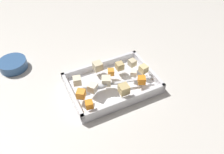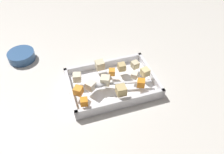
{
  "view_description": "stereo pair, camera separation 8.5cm",
  "coord_description": "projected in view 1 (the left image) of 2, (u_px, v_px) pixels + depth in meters",
  "views": [
    {
      "loc": [
        0.28,
        0.56,
        0.64
      ],
      "look_at": [
        0.02,
        0.01,
        0.05
      ],
      "focal_mm": 36.39,
      "sensor_mm": 36.0,
      "label": 1
    },
    {
      "loc": [
        0.21,
        0.59,
        0.64
      ],
      "look_at": [
        0.02,
        0.01,
        0.05
      ],
      "focal_mm": 36.39,
      "sensor_mm": 36.0,
      "label": 2
    }
  ],
  "objects": [
    {
      "name": "potato_chunk_corner_sw",
      "position": [
        77.0,
        81.0,
        0.83
      ],
      "size": [
        0.04,
        0.04,
        0.03
      ],
      "primitive_type": "cube",
      "rotation": [
        0.0,
        0.0,
        4.48
      ],
      "color": "beige",
      "rests_on": "baking_dish"
    },
    {
      "name": "carrot_chunk_corner_ne",
      "position": [
        81.0,
        94.0,
        0.78
      ],
      "size": [
        0.04,
        0.04,
        0.03
      ],
      "primitive_type": "cube",
      "rotation": [
        0.0,
        0.0,
        5.67
      ],
      "color": "orange",
      "rests_on": "baking_dish"
    },
    {
      "name": "potato_chunk_mid_right",
      "position": [
        132.0,
        63.0,
        0.9
      ],
      "size": [
        0.03,
        0.03,
        0.03
      ],
      "primitive_type": "cube",
      "rotation": [
        0.0,
        0.0,
        3.33
      ],
      "color": "beige",
      "rests_on": "baking_dish"
    },
    {
      "name": "potato_chunk_front_center",
      "position": [
        106.0,
        81.0,
        0.82
      ],
      "size": [
        0.04,
        0.04,
        0.03
      ],
      "primitive_type": "cube",
      "rotation": [
        0.0,
        0.0,
        2.74
      ],
      "color": "beige",
      "rests_on": "baking_dish"
    },
    {
      "name": "parsnip_chunk_corner_nw",
      "position": [
        134.0,
        73.0,
        0.86
      ],
      "size": [
        0.03,
        0.03,
        0.02
      ],
      "primitive_type": "cube",
      "rotation": [
        0.0,
        0.0,
        4.07
      ],
      "color": "silver",
      "rests_on": "baking_dish"
    },
    {
      "name": "carrot_chunk_heap_side",
      "position": [
        111.0,
        72.0,
        0.86
      ],
      "size": [
        0.03,
        0.03,
        0.02
      ],
      "primitive_type": "cube",
      "rotation": [
        0.0,
        0.0,
        5.93
      ],
      "color": "orange",
      "rests_on": "baking_dish"
    },
    {
      "name": "carrot_chunk_near_right",
      "position": [
        89.0,
        104.0,
        0.75
      ],
      "size": [
        0.03,
        0.03,
        0.02
      ],
      "primitive_type": "cube",
      "rotation": [
        0.0,
        0.0,
        2.97
      ],
      "color": "orange",
      "rests_on": "baking_dish"
    },
    {
      "name": "small_prep_bowl",
      "position": [
        13.0,
        64.0,
        0.95
      ],
      "size": [
        0.11,
        0.11,
        0.04
      ],
      "primitive_type": "cylinder",
      "color": "#33598C",
      "rests_on": "ground_plane"
    },
    {
      "name": "ground_plane",
      "position": [
        115.0,
        84.0,
        0.9
      ],
      "size": [
        4.0,
        4.0,
        0.0
      ],
      "primitive_type": "plane",
      "color": "beige"
    },
    {
      "name": "carrot_chunk_corner_se",
      "position": [
        142.0,
        80.0,
        0.83
      ],
      "size": [
        0.04,
        0.04,
        0.03
      ],
      "primitive_type": "cube",
      "rotation": [
        0.0,
        0.0,
        4.28
      ],
      "color": "orange",
      "rests_on": "baking_dish"
    },
    {
      "name": "potato_chunk_near_left",
      "position": [
        98.0,
        66.0,
        0.88
      ],
      "size": [
        0.03,
        0.03,
        0.03
      ],
      "primitive_type": "cube",
      "rotation": [
        0.0,
        0.0,
        0.03
      ],
      "color": "beige",
      "rests_on": "baking_dish"
    },
    {
      "name": "potato_chunk_far_left",
      "position": [
        120.0,
        66.0,
        0.88
      ],
      "size": [
        0.03,
        0.03,
        0.03
      ],
      "primitive_type": "cube",
      "rotation": [
        0.0,
        0.0,
        6.26
      ],
      "color": "tan",
      "rests_on": "baking_dish"
    },
    {
      "name": "parsnip_chunk_mid_left",
      "position": [
        93.0,
        88.0,
        0.8
      ],
      "size": [
        0.04,
        0.04,
        0.03
      ],
      "primitive_type": "cube",
      "rotation": [
        0.0,
        0.0,
        3.8
      ],
      "color": "silver",
      "rests_on": "baking_dish"
    },
    {
      "name": "potato_chunk_heap_top",
      "position": [
        124.0,
        89.0,
        0.79
      ],
      "size": [
        0.03,
        0.03,
        0.03
      ],
      "primitive_type": "cube",
      "rotation": [
        0.0,
        0.0,
        1.56
      ],
      "color": "tan",
      "rests_on": "baking_dish"
    },
    {
      "name": "baking_dish",
      "position": [
        112.0,
        84.0,
        0.87
      ],
      "size": [
        0.33,
        0.23,
        0.04
      ],
      "color": "silver",
      "rests_on": "ground_plane"
    },
    {
      "name": "potato_chunk_under_handle",
      "position": [
        143.0,
        69.0,
        0.87
      ],
      "size": [
        0.03,
        0.03,
        0.03
      ],
      "primitive_type": "cube",
      "rotation": [
        0.0,
        0.0,
        3.32
      ],
      "color": "#E0CC89",
      "rests_on": "baking_dish"
    },
    {
      "name": "serving_spoon",
      "position": [
        103.0,
        84.0,
        0.82
      ],
      "size": [
        0.24,
        0.07,
        0.02
      ],
      "rotation": [
        0.0,
        0.0,
        2.93
      ],
      "color": "silver",
      "rests_on": "baking_dish"
    }
  ]
}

